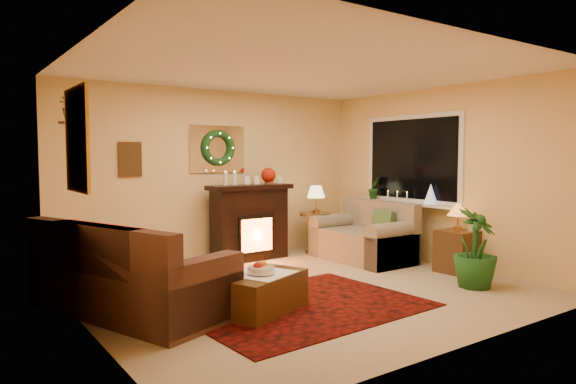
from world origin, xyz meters
TOP-DOWN VIEW (x-y plane):
  - floor at (0.00, 0.00)m, footprint 5.00×5.00m
  - ceiling at (0.00, 0.00)m, footprint 5.00×5.00m
  - wall_back at (0.00, 2.25)m, footprint 5.00×5.00m
  - wall_front at (0.00, -2.25)m, footprint 5.00×5.00m
  - wall_left at (-2.50, 0.00)m, footprint 4.50×4.50m
  - wall_right at (2.50, 0.00)m, footprint 4.50×4.50m
  - area_rug at (-0.44, -0.54)m, footprint 2.57×1.98m
  - sofa at (-1.99, 0.31)m, footprint 1.66×2.39m
  - red_throw at (-2.04, 0.45)m, footprint 0.75×1.22m
  - fireplace at (0.37, 1.90)m, footprint 1.20×0.41m
  - poinsettia at (0.69, 1.87)m, footprint 0.23×0.23m
  - mantel_candle_a at (-0.04, 1.90)m, footprint 0.07×0.07m
  - mantel_candle_b at (0.10, 1.88)m, footprint 0.06×0.06m
  - mantel_mirror at (0.00, 2.23)m, footprint 0.92×0.02m
  - wreath at (0.00, 2.19)m, footprint 0.55×0.11m
  - wall_art at (-1.35, 2.23)m, footprint 0.32×0.03m
  - gold_mirror at (-2.48, 0.30)m, footprint 0.03×0.84m
  - hanging_plant at (-2.34, 1.05)m, footprint 0.33×0.28m
  - loveseat at (1.75, 0.87)m, footprint 0.90×1.55m
  - window_frame at (2.48, 0.55)m, footprint 0.03×1.86m
  - window_glass at (2.47, 0.55)m, footprint 0.02×1.70m
  - window_sill at (2.38, 0.55)m, footprint 0.22×1.86m
  - mini_tree at (2.41, 0.12)m, footprint 0.20×0.20m
  - sill_plant at (2.35, 1.24)m, footprint 0.26×0.21m
  - side_table_round at (1.52, 1.74)m, footprint 0.53×0.53m
  - lamp_cream at (1.55, 1.76)m, footprint 0.30×0.30m
  - end_table_square at (2.26, -0.47)m, footprint 0.50×0.50m
  - lamp_tiffany at (2.24, -0.49)m, footprint 0.30×0.30m
  - coffee_table at (-0.90, -0.49)m, footprint 1.07×0.84m
  - fruit_bowl at (-0.93, -0.50)m, footprint 0.28×0.28m
  - floor_palm at (1.75, -1.11)m, footprint 2.01×2.01m

SIDE VIEW (x-z plane):
  - floor at x=0.00m, z-range 0.00..0.00m
  - area_rug at x=-0.44m, z-range 0.00..0.01m
  - coffee_table at x=-0.90m, z-range 0.01..0.41m
  - end_table_square at x=2.26m, z-range -0.02..0.56m
  - side_table_round at x=1.52m, z-range -0.01..0.66m
  - loveseat at x=1.75m, z-range -0.03..0.87m
  - sofa at x=-1.99m, z-range -0.04..0.90m
  - floor_palm at x=1.75m, z-range -0.99..1.89m
  - fruit_bowl at x=-0.93m, z-range 0.42..0.48m
  - red_throw at x=-2.04m, z-range 0.45..0.46m
  - fireplace at x=0.37m, z-range 0.01..1.09m
  - lamp_tiffany at x=2.24m, z-range 0.53..0.96m
  - window_sill at x=2.38m, z-range 0.85..0.89m
  - lamp_cream at x=1.55m, z-range 0.65..1.11m
  - mini_tree at x=2.41m, z-range 0.89..1.19m
  - sill_plant at x=2.35m, z-range 0.84..1.33m
  - mantel_candle_a at x=-0.04m, z-range 1.16..1.36m
  - mantel_candle_b at x=0.10m, z-range 1.16..1.36m
  - wall_back at x=0.00m, z-range 1.30..1.30m
  - wall_front at x=0.00m, z-range 1.30..1.30m
  - wall_left at x=-2.50m, z-range 1.30..1.30m
  - wall_right at x=2.50m, z-range 1.30..1.30m
  - poinsettia at x=0.69m, z-range 1.19..1.41m
  - wall_art at x=-1.35m, z-range 1.31..1.79m
  - window_frame at x=2.48m, z-range 0.87..2.23m
  - window_glass at x=2.47m, z-range 0.94..2.16m
  - mantel_mirror at x=0.00m, z-range 1.34..2.06m
  - wreath at x=0.00m, z-range 1.44..2.00m
  - gold_mirror at x=-2.48m, z-range 1.25..2.25m
  - hanging_plant at x=-2.34m, z-range 1.79..2.15m
  - ceiling at x=0.00m, z-range 2.60..2.60m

